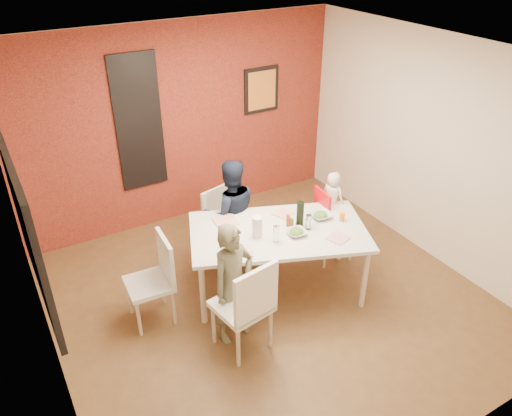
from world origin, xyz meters
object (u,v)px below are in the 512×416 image
chair_left (156,275)px  paper_towel_roll (257,227)px  dining_table (278,236)px  high_chair (329,217)px  chair_near (247,304)px  child_far (231,213)px  child_near (233,284)px  wine_bottle (300,215)px  toddler (333,196)px  chair_far (221,219)px

chair_left → paper_towel_roll: size_ratio=4.09×
dining_table → high_chair: size_ratio=2.23×
chair_near → chair_left: 1.07m
chair_near → child_far: bearing=-121.2°
child_near → paper_towel_roll: bearing=26.4°
wine_bottle → toddler: bearing=21.7°
child_far → toddler: (1.10, -0.53, 0.19)m
high_chair → child_near: child_near is taller
child_far → wine_bottle: (0.44, -0.79, 0.26)m
chair_near → chair_far: (0.54, 1.64, -0.10)m
chair_far → paper_towel_roll: (-0.04, -0.96, 0.42)m
chair_near → chair_far: size_ratio=1.21×
chair_far → child_near: bearing=-126.1°
chair_near → chair_left: (-0.58, 0.90, -0.04)m
high_chair → paper_towel_roll: size_ratio=4.06×
high_chair → child_far: size_ratio=0.71×
chair_near → chair_far: chair_near is taller
child_near → chair_left: bearing=118.0°
child_near → child_far: (0.58, 1.15, 0.03)m
chair_far → chair_left: size_ratio=0.90×
toddler → paper_towel_roll: (-1.15, -0.19, 0.04)m
toddler → wine_bottle: size_ratio=1.96×
dining_table → child_near: child_near is taller
chair_near → high_chair: (1.63, 0.88, -0.01)m
chair_left → child_far: 1.25m
chair_far → toddler: size_ratio=1.45×
chair_far → chair_left: chair_left is taller
chair_near → toddler: (1.66, 0.87, 0.28)m
high_chair → paper_towel_roll: 1.19m
chair_near → toddler: 1.89m
dining_table → chair_near: size_ratio=2.04×
chair_left → toddler: 2.26m
high_chair → toddler: bearing=-94.1°
child_near → wine_bottle: size_ratio=4.27×
chair_near → paper_towel_roll: (0.50, 0.68, 0.32)m
child_far → paper_towel_roll: size_ratio=5.76×
high_chair → wine_bottle: size_ratio=3.15×
toddler → wine_bottle: toddler is taller
dining_table → chair_left: bearing=170.1°
toddler → wine_bottle: (-0.65, -0.26, 0.07)m
paper_towel_roll → chair_far: bearing=87.6°
high_chair → child_near: 1.76m
chair_left → toddler: toddler is taller
toddler → paper_towel_roll: toddler is taller
child_near → toddler: child_near is taller
toddler → wine_bottle: 0.71m
chair_far → high_chair: high_chair is taller
high_chair → child_far: (-1.07, 0.53, 0.10)m
child_near → wine_bottle: (1.02, 0.36, 0.29)m
dining_table → toddler: toddler is taller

